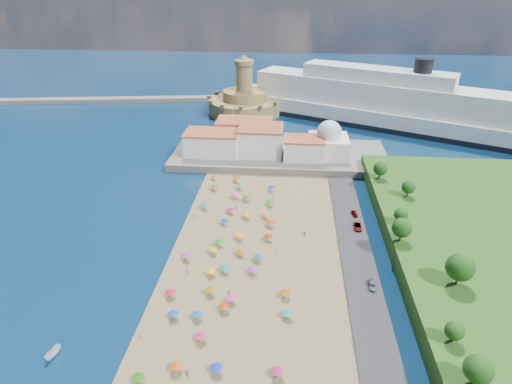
{
  "coord_description": "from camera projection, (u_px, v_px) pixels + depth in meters",
  "views": [
    {
      "loc": [
        14.33,
        -96.72,
        70.32
      ],
      "look_at": [
        4.0,
        25.0,
        8.0
      ],
      "focal_mm": 30.0,
      "sensor_mm": 36.0,
      "label": 1
    }
  ],
  "objects": [
    {
      "name": "ground",
      "position": [
        234.0,
        258.0,
        118.88
      ],
      "size": [
        700.0,
        700.0,
        0.0
      ],
      "primitive_type": "plane",
      "color": "#071938",
      "rests_on": "ground"
    },
    {
      "name": "terrace",
      "position": [
        280.0,
        155.0,
        182.24
      ],
      "size": [
        90.0,
        36.0,
        3.0
      ],
      "primitive_type": "cube",
      "color": "#59544C",
      "rests_on": "ground"
    },
    {
      "name": "jetty",
      "position": [
        238.0,
        128.0,
        215.1
      ],
      "size": [
        18.0,
        70.0,
        2.4
      ],
      "primitive_type": "cube",
      "color": "#59544C",
      "rests_on": "ground"
    },
    {
      "name": "breakwater",
      "position": [
        89.0,
        100.0,
        262.38
      ],
      "size": [
        199.03,
        34.77,
        2.6
      ],
      "primitive_type": "cube",
      "rotation": [
        0.0,
        0.0,
        0.14
      ],
      "color": "#59544C",
      "rests_on": "ground"
    },
    {
      "name": "waterfront_buildings",
      "position": [
        249.0,
        140.0,
        180.9
      ],
      "size": [
        57.0,
        29.0,
        11.0
      ],
      "color": "silver",
      "rests_on": "terrace"
    },
    {
      "name": "domed_building",
      "position": [
        328.0,
        142.0,
        175.56
      ],
      "size": [
        16.0,
        16.0,
        15.0
      ],
      "color": "silver",
      "rests_on": "terrace"
    },
    {
      "name": "fortress",
      "position": [
        245.0,
        102.0,
        239.24
      ],
      "size": [
        40.0,
        40.0,
        32.4
      ],
      "color": "#9A834D",
      "rests_on": "ground"
    },
    {
      "name": "cruise_ship",
      "position": [
        374.0,
        104.0,
        220.84
      ],
      "size": [
        155.65,
        90.76,
        35.21
      ],
      "color": "black",
      "rests_on": "ground"
    },
    {
      "name": "beach_parasols",
      "position": [
        224.0,
        275.0,
        108.43
      ],
      "size": [
        31.57,
        115.3,
        2.2
      ],
      "color": "gray",
      "rests_on": "beach"
    },
    {
      "name": "beachgoers",
      "position": [
        229.0,
        263.0,
        114.94
      ],
      "size": [
        36.95,
        90.21,
        1.89
      ],
      "color": "tan",
      "rests_on": "beach"
    },
    {
      "name": "parked_cars",
      "position": [
        361.0,
        239.0,
        124.67
      ],
      "size": [
        2.35,
        39.97,
        1.35
      ],
      "color": "gray",
      "rests_on": "promenade"
    },
    {
      "name": "hillside_trees",
      "position": [
        433.0,
        260.0,
        100.84
      ],
      "size": [
        14.97,
        109.55,
        8.27
      ],
      "color": "#382314",
      "rests_on": "hillside"
    }
  ]
}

